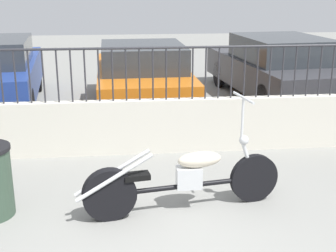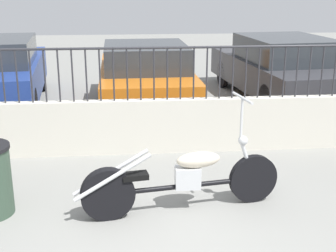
# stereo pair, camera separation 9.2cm
# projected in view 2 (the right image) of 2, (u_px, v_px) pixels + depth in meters

# --- Properties ---
(low_wall) EXTENTS (10.06, 0.18, 0.81)m
(low_wall) POSITION_uv_depth(u_px,v_px,m) (148.00, 126.00, 6.97)
(low_wall) COLOR beige
(low_wall) RESTS_ON ground_plane
(fence_railing) EXTENTS (10.06, 0.04, 0.78)m
(fence_railing) POSITION_uv_depth(u_px,v_px,m) (147.00, 65.00, 6.69)
(fence_railing) COLOR #2D2D33
(fence_railing) RESTS_ON low_wall
(motorcycle_black) EXTENTS (2.33, 0.65, 1.28)m
(motorcycle_black) POSITION_uv_depth(u_px,v_px,m) (174.00, 180.00, 5.15)
(motorcycle_black) COLOR black
(motorcycle_black) RESTS_ON ground_plane
(car_orange) EXTENTS (1.85, 4.06, 1.31)m
(car_orange) POSITION_uv_depth(u_px,v_px,m) (145.00, 76.00, 9.44)
(car_orange) COLOR black
(car_orange) RESTS_ON ground_plane
(car_dark_grey) EXTENTS (2.22, 4.62, 1.38)m
(car_dark_grey) POSITION_uv_depth(u_px,v_px,m) (281.00, 68.00, 10.11)
(car_dark_grey) COLOR black
(car_dark_grey) RESTS_ON ground_plane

